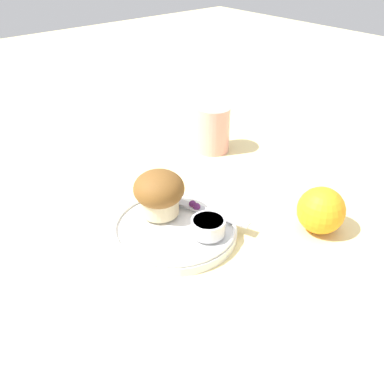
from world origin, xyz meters
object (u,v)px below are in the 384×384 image
(butter_knife, at_px, (203,210))
(juice_glass, at_px, (213,129))
(orange_fruit, at_px, (321,210))
(muffin, at_px, (159,192))

(butter_knife, height_order, juice_glass, juice_glass)
(orange_fruit, bearing_deg, butter_knife, -137.41)
(butter_knife, distance_m, orange_fruit, 0.18)
(butter_knife, xyz_separation_m, orange_fruit, (0.13, 0.12, 0.02))
(juice_glass, bearing_deg, orange_fruit, -11.47)
(butter_knife, relative_size, orange_fruit, 2.09)
(orange_fruit, relative_size, juice_glass, 0.77)
(muffin, height_order, orange_fruit, muffin)
(muffin, height_order, butter_knife, muffin)
(butter_knife, distance_m, juice_glass, 0.26)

